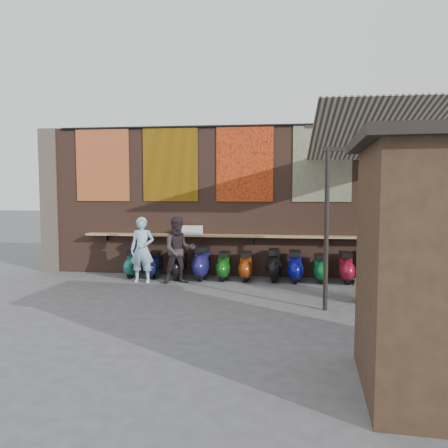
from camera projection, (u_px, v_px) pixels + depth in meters
The scene contains 31 objects.
ground at pixel (221, 299), 9.27m from camera, with size 70.00×70.00×0.00m, color #474749.
brick_wall at pixel (234, 201), 11.78m from camera, with size 10.00×0.40×4.00m, color brown.
pier_left at pixel (53, 201), 12.42m from camera, with size 0.50×0.50×4.00m, color #4C4238.
pier_right at pixel (436, 202), 11.15m from camera, with size 0.50×0.50×4.00m, color #4C4238.
eating_counter at pixel (233, 236), 11.49m from camera, with size 8.00×0.32×0.05m, color #9E7A51.
shelf_box at pixel (191, 230), 11.59m from camera, with size 0.61×0.29×0.23m, color white.
tapestry_redgold at pixel (102, 164), 11.93m from camera, with size 1.50×0.02×2.00m, color maroon.
tapestry_sun at pixel (170, 164), 11.69m from camera, with size 1.50×0.02×2.00m, color #C3830B.
tapestry_orange at pixel (245, 163), 11.45m from camera, with size 1.50×0.02×2.00m, color #C64618.
tapestry_multi at pixel (322, 163), 11.20m from camera, with size 1.50×0.02×2.00m, color #26558C.
hang_rail at pixel (233, 126), 11.40m from camera, with size 0.06×0.06×9.50m, color black.
scooter_stool_0 at pixel (133, 264), 11.58m from camera, with size 0.33×0.74×0.70m, color #186355, non-canonical shape.
scooter_stool_1 at pixel (155, 264), 11.52m from camera, with size 0.32×0.72×0.68m, color #121846, non-canonical shape.
scooter_stool_2 at pixel (179, 264), 11.35m from camera, with size 0.36×0.80×0.76m, color black, non-canonical shape.
scooter_stool_3 at pixel (202, 263), 11.29m from camera, with size 0.40×0.89×0.84m, color navy, non-canonical shape.
scooter_stool_4 at pixel (224, 266), 11.23m from camera, with size 0.33×0.74×0.71m, color #115512, non-canonical shape.
scooter_stool_5 at pixel (246, 266), 11.15m from camera, with size 0.34×0.76×0.72m, color maroon, non-canonical shape.
scooter_stool_6 at pixel (274, 265), 11.11m from camera, with size 0.37×0.83×0.79m, color black, non-canonical shape.
scooter_stool_7 at pixel (295, 266), 10.98m from camera, with size 0.36×0.81×0.77m, color #0B0D7D, non-canonical shape.
scooter_stool_8 at pixel (320, 268), 10.92m from camera, with size 0.33×0.73×0.69m, color #0D5F25, non-canonical shape.
scooter_stool_9 at pixel (346, 268), 10.88m from camera, with size 0.36×0.79×0.75m, color maroon, non-canonical shape.
scooter_stool_10 at pixel (370, 267), 10.80m from camera, with size 0.39×0.87×0.83m, color navy, non-canonical shape.
diner_left at pixel (142, 250), 10.86m from camera, with size 0.60×0.39×1.64m, color #90B7D2.
diner_right at pixel (179, 250), 10.74m from camera, with size 0.80×0.63×1.65m, color #302528.
shopper_navy at pixel (392, 262), 8.73m from camera, with size 1.02×0.42×1.73m, color black.
shopper_grey at pixel (384, 267), 8.83m from camera, with size 0.99×0.57×1.53m, color #515255.
shopper_tan at pixel (366, 262), 8.94m from camera, with size 0.82×0.54×1.68m, color #887356.
awning_canvas at pixel (386, 133), 9.45m from camera, with size 3.20×3.40×0.03m, color beige.
awning_ledger at pixel (371, 125), 10.99m from camera, with size 3.30×0.08×0.12m, color #33261C.
awning_header at pixel (406, 148), 8.00m from camera, with size 3.00×0.08×0.08m, color black.
awning_post_left at pixel (326, 230), 8.30m from camera, with size 0.09×0.09×3.10m, color black.
Camera 1 is at (1.18, -9.04, 2.34)m, focal length 35.00 mm.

